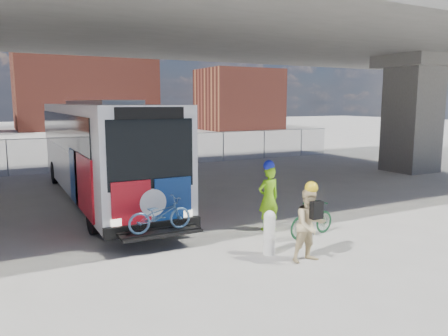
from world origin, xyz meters
TOP-DOWN VIEW (x-y plane):
  - ground at (0.00, 0.00)m, footprint 160.00×160.00m
  - bus at (-2.00, 4.71)m, footprint 2.67×12.90m
  - overpass at (0.00, 4.00)m, footprint 40.00×16.00m
  - chainlink_fence at (0.00, 12.00)m, footprint 30.00×0.06m
  - brick_buildings at (1.23, 48.23)m, footprint 54.00×22.00m
  - smokestack at (14.00, 55.00)m, footprint 2.20×2.20m
  - bollard at (0.22, -3.37)m, footprint 0.28×0.28m
  - cyclist_hivis at (1.34, -1.62)m, footprint 0.68×0.46m
  - cyclist_tan at (0.78, -4.19)m, footprint 0.83×0.65m
  - bike_parked at (2.03, -2.71)m, footprint 1.70×0.73m

SIDE VIEW (x-z plane):
  - ground at x=0.00m, z-range 0.00..0.00m
  - bike_parked at x=2.03m, z-range 0.00..0.99m
  - bollard at x=0.22m, z-range 0.04..1.12m
  - cyclist_tan at x=0.78m, z-range -0.05..1.82m
  - cyclist_hivis at x=1.34m, z-range -0.04..1.98m
  - chainlink_fence at x=0.00m, z-range -13.58..16.42m
  - bus at x=-2.00m, z-range 0.26..3.95m
  - brick_buildings at x=1.23m, z-range -0.58..11.42m
  - overpass at x=0.00m, z-range 2.57..10.52m
  - smokestack at x=14.00m, z-range 0.00..25.00m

